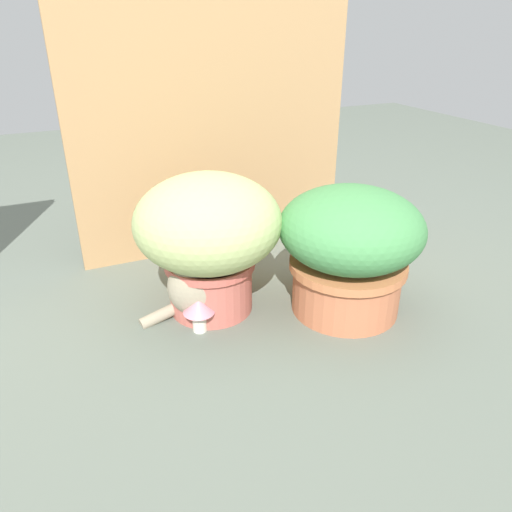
{
  "coord_description": "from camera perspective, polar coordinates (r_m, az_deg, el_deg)",
  "views": [
    {
      "loc": [
        -0.44,
        -1.14,
        0.8
      ],
      "look_at": [
        0.08,
        0.0,
        0.18
      ],
      "focal_mm": 34.28,
      "sensor_mm": 36.0,
      "label": 1
    }
  ],
  "objects": [
    {
      "name": "cat",
      "position": [
        1.43,
        -4.79,
        -2.24
      ],
      "size": [
        0.39,
        0.21,
        0.32
      ],
      "color": "gray",
      "rests_on": "ground"
    },
    {
      "name": "grass_planter",
      "position": [
        1.39,
        -5.57,
        2.56
      ],
      "size": [
        0.42,
        0.42,
        0.42
      ],
      "color": "#BC5F52",
      "rests_on": "ground"
    },
    {
      "name": "mushroom_ornament_pink",
      "position": [
        1.37,
        -6.69,
        -6.16
      ],
      "size": [
        0.09,
        0.09,
        0.1
      ],
      "color": "silver",
      "rests_on": "ground"
    },
    {
      "name": "ground_plane",
      "position": [
        1.46,
        -2.82,
        -6.92
      ],
      "size": [
        6.0,
        6.0,
        0.0
      ],
      "primitive_type": "plane",
      "color": "#5B6459"
    },
    {
      "name": "leafy_planter",
      "position": [
        1.42,
        10.85,
        1.11
      ],
      "size": [
        0.41,
        0.41,
        0.38
      ],
      "color": "#BC6946",
      "rests_on": "ground"
    },
    {
      "name": "cardboard_backdrop",
      "position": [
        1.76,
        -4.86,
        16.12
      ],
      "size": [
        1.01,
        0.03,
        0.99
      ],
      "primitive_type": "cube",
      "color": "tan",
      "rests_on": "ground"
    }
  ]
}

